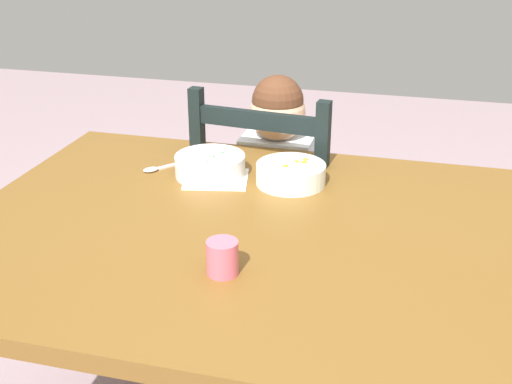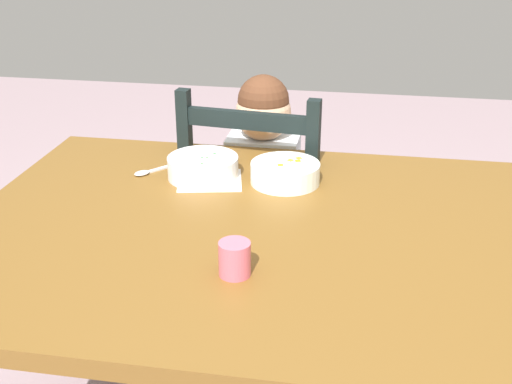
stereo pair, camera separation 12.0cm
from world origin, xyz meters
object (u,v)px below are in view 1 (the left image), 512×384
(drinking_cup, at_px, (222,258))
(spoon, at_px, (157,168))
(dining_table, at_px, (274,266))
(bowl_of_peas, at_px, (210,165))
(bowl_of_carrots, at_px, (291,173))
(child_figure, at_px, (275,182))
(dining_chair, at_px, (273,232))

(drinking_cup, bearing_deg, spoon, 125.28)
(dining_table, bearing_deg, drinking_cup, -104.97)
(spoon, height_order, drinking_cup, drinking_cup)
(bowl_of_peas, xyz_separation_m, bowl_of_carrots, (0.22, 0.00, -0.00))
(dining_table, height_order, bowl_of_carrots, bowl_of_carrots)
(dining_table, xyz_separation_m, bowl_of_peas, (-0.24, 0.26, 0.13))
(child_figure, bearing_deg, dining_table, -76.83)
(spoon, relative_size, drinking_cup, 1.68)
(dining_chair, distance_m, bowl_of_peas, 0.46)
(child_figure, relative_size, drinking_cup, 13.87)
(dining_table, bearing_deg, dining_chair, 103.54)
(child_figure, bearing_deg, drinking_cup, -84.57)
(spoon, bearing_deg, dining_chair, 49.00)
(spoon, bearing_deg, dining_table, -33.84)
(child_figure, relative_size, bowl_of_peas, 5.22)
(bowl_of_peas, height_order, drinking_cup, drinking_cup)
(dining_table, distance_m, spoon, 0.48)
(bowl_of_carrots, bearing_deg, child_figure, 110.70)
(child_figure, relative_size, bowl_of_carrots, 5.43)
(dining_chair, xyz_separation_m, child_figure, (0.01, -0.01, 0.18))
(dining_chair, xyz_separation_m, spoon, (-0.26, -0.30, 0.31))
(dining_table, distance_m, bowl_of_carrots, 0.29)
(child_figure, height_order, bowl_of_carrots, child_figure)
(child_figure, distance_m, drinking_cup, 0.79)
(bowl_of_carrots, height_order, drinking_cup, drinking_cup)
(spoon, bearing_deg, bowl_of_peas, -0.81)
(drinking_cup, bearing_deg, bowl_of_peas, 111.11)
(bowl_of_peas, height_order, spoon, bowl_of_peas)
(spoon, bearing_deg, child_figure, 47.66)
(bowl_of_carrots, bearing_deg, bowl_of_peas, -179.98)
(bowl_of_carrots, relative_size, spoon, 1.52)
(spoon, distance_m, drinking_cup, 0.58)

